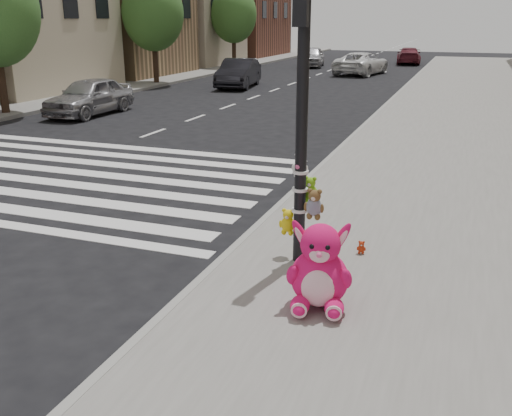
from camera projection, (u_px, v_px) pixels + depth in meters
The scene contains 17 objects.
ground at pixel (68, 294), 7.43m from camera, with size 120.00×120.00×0.00m, color black.
sidewalk_near at pixel (477, 155), 14.67m from camera, with size 7.00×80.00×0.14m, color slate.
sidewalk_far at pixel (99, 86), 29.64m from camera, with size 6.00×80.00×0.14m, color slate.
curb_edge at pixel (344, 145), 15.80m from camera, with size 0.12×80.00×0.15m, color gray.
crosswalk at pixel (51, 169), 13.54m from camera, with size 11.00×6.00×0.01m, color silver, non-canonical shape.
bld_far_c at pixel (124, 8), 34.39m from camera, with size 6.00×8.00×8.00m, color #A68258.
bld_far_e at pixel (244, 6), 52.03m from camera, with size 6.00×10.00×9.00m, color brown.
signal_pole at pixel (303, 149), 7.63m from camera, with size 0.70×0.49×4.00m.
tree_far_b at pixel (153, 13), 29.53m from camera, with size 3.20×3.20×5.44m.
tree_far_c at pixel (234, 15), 39.32m from camera, with size 3.20×3.20×5.44m.
pink_bunny at pixel (319, 272), 6.70m from camera, with size 0.80×0.90×1.09m.
red_teddy at pixel (361, 247), 8.32m from camera, with size 0.14×0.09×0.20m, color #B93012, non-canonical shape.
car_silver_far at pixel (89, 96), 20.98m from camera, with size 1.61×4.01×1.37m, color #9D9DA1.
car_dark_far at pixel (239, 73), 29.34m from camera, with size 1.53×4.38×1.44m, color black.
car_white_near at pixel (362, 63), 36.05m from camera, with size 2.29×4.97×1.38m, color silver.
car_maroon_near at pixel (409, 56), 44.30m from camera, with size 1.77×4.35×1.26m, color #591924.
car_silver_deep at pixel (311, 57), 41.82m from camera, with size 1.73×4.30×1.47m, color #A8A7AC.
Camera 1 is at (4.62, -5.43, 3.42)m, focal length 40.00 mm.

